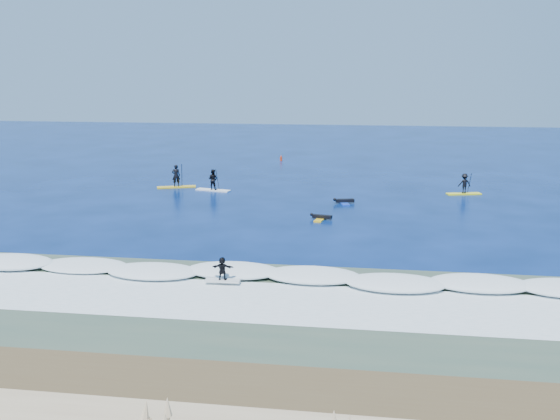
# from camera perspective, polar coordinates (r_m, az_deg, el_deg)

# --- Properties ---
(ground) EXTENTS (160.00, 160.00, 0.00)m
(ground) POSITION_cam_1_polar(r_m,az_deg,el_deg) (40.77, -2.82, -1.66)
(ground) COLOR #03163E
(ground) RESTS_ON ground
(wet_sand_strip) EXTENTS (90.00, 5.00, 0.08)m
(wet_sand_strip) POSITION_cam_1_polar(r_m,az_deg,el_deg) (21.38, -14.21, -15.85)
(wet_sand_strip) COLOR brown
(wet_sand_strip) RESTS_ON ground
(shallow_water) EXTENTS (90.00, 13.00, 0.01)m
(shallow_water) POSITION_cam_1_polar(r_m,az_deg,el_deg) (27.79, -8.34, -8.71)
(shallow_water) COLOR #374B3B
(shallow_water) RESTS_ON ground
(breaking_wave) EXTENTS (40.00, 6.00, 0.30)m
(breaking_wave) POSITION_cam_1_polar(r_m,az_deg,el_deg) (31.41, -6.29, -6.12)
(breaking_wave) COLOR white
(breaking_wave) RESTS_ON ground
(whitewater) EXTENTS (34.00, 5.00, 0.02)m
(whitewater) POSITION_cam_1_polar(r_m,az_deg,el_deg) (28.69, -7.78, -8.01)
(whitewater) COLOR silver
(whitewater) RESTS_ON ground
(sup_paddler_left) EXTENTS (3.43, 1.95, 2.35)m
(sup_paddler_left) POSITION_cam_1_polar(r_m,az_deg,el_deg) (55.48, -9.47, 2.79)
(sup_paddler_left) COLOR gold
(sup_paddler_left) RESTS_ON ground
(sup_paddler_center) EXTENTS (3.13, 1.44, 2.13)m
(sup_paddler_center) POSITION_cam_1_polar(r_m,az_deg,el_deg) (53.55, -6.15, 2.61)
(sup_paddler_center) COLOR white
(sup_paddler_center) RESTS_ON ground
(sup_paddler_right) EXTENTS (2.96, 1.42, 2.01)m
(sup_paddler_right) POSITION_cam_1_polar(r_m,az_deg,el_deg) (53.86, 16.49, 2.20)
(sup_paddler_right) COLOR yellow
(sup_paddler_right) RESTS_ON ground
(prone_paddler_near) EXTENTS (1.57, 2.03, 0.41)m
(prone_paddler_near) POSITION_cam_1_polar(r_m,az_deg,el_deg) (43.12, 3.77, -0.69)
(prone_paddler_near) COLOR yellow
(prone_paddler_near) RESTS_ON ground
(prone_paddler_far) EXTENTS (1.65, 2.16, 0.44)m
(prone_paddler_far) POSITION_cam_1_polar(r_m,az_deg,el_deg) (48.52, 5.85, 0.79)
(prone_paddler_far) COLOR blue
(prone_paddler_far) RESTS_ON ground
(wave_surfer) EXTENTS (1.69, 0.49, 1.22)m
(wave_surfer) POSITION_cam_1_polar(r_m,az_deg,el_deg) (30.08, -5.29, -5.52)
(wave_surfer) COLOR silver
(wave_surfer) RESTS_ON breaking_wave
(marker_buoy) EXTENTS (0.28, 0.28, 0.68)m
(marker_buoy) POSITION_cam_1_polar(r_m,az_deg,el_deg) (71.14, 0.10, 4.75)
(marker_buoy) COLOR red
(marker_buoy) RESTS_ON ground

